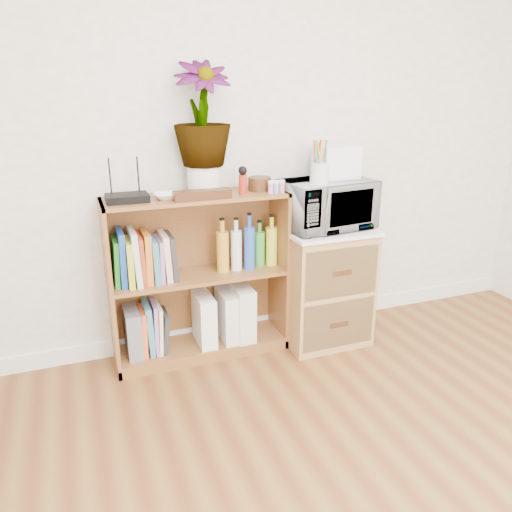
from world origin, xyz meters
TOP-DOWN VIEW (x-y plane):
  - skirting_board at (0.00, 2.24)m, footprint 4.00×0.02m
  - bookshelf at (-0.35, 2.10)m, footprint 1.00×0.30m
  - wicker_unit at (0.40, 2.02)m, footprint 0.50×0.45m
  - microwave at (0.40, 2.02)m, footprint 0.54×0.40m
  - pen_cup at (0.31, 1.95)m, footprint 0.10×0.10m
  - small_appliance at (0.49, 2.09)m, footprint 0.23×0.19m
  - router at (-0.71, 2.08)m, footprint 0.21×0.14m
  - white_bowl at (-0.51, 2.07)m, footprint 0.13×0.13m
  - plant_pot at (-0.29, 2.12)m, footprint 0.18×0.18m
  - potted_plant at (-0.29, 2.12)m, footprint 0.30×0.30m
  - trinket_box at (-0.34, 2.00)m, footprint 0.30×0.08m
  - kokeshi_doll at (-0.10, 2.06)m, footprint 0.05×0.05m
  - wooden_bowl at (0.02, 2.11)m, footprint 0.13×0.13m
  - paint_jars at (0.08, 2.01)m, footprint 0.11×0.04m
  - file_box at (-0.74, 2.10)m, footprint 0.08×0.22m
  - magazine_holder_left at (-0.33, 2.09)m, footprint 0.09×0.24m
  - magazine_holder_mid at (-0.19, 2.09)m, footprint 0.09×0.24m
  - magazine_holder_right at (-0.10, 2.09)m, footprint 0.10×0.26m
  - cookbooks at (-0.65, 2.10)m, footprint 0.33×0.20m
  - liquor_bottles at (-0.06, 2.10)m, footprint 0.37×0.07m
  - lower_books at (-0.63, 2.10)m, footprint 0.16×0.19m

SIDE VIEW (x-z plane):
  - skirting_board at x=0.00m, z-range 0.00..0.10m
  - file_box at x=-0.74m, z-range 0.07..0.34m
  - lower_books at x=-0.63m, z-range 0.06..0.35m
  - magazine_holder_mid at x=-0.19m, z-range 0.07..0.37m
  - magazine_holder_left at x=-0.33m, z-range 0.07..0.37m
  - magazine_holder_right at x=-0.10m, z-range 0.07..0.40m
  - wicker_unit at x=0.40m, z-range 0.00..0.70m
  - bookshelf at x=-0.35m, z-range 0.00..0.95m
  - cookbooks at x=-0.65m, z-range 0.48..0.78m
  - liquor_bottles at x=-0.06m, z-range 0.49..0.81m
  - microwave at x=0.40m, z-range 0.72..1.00m
  - white_bowl at x=-0.51m, z-range 0.95..0.98m
  - router at x=-0.71m, z-range 0.95..0.99m
  - trinket_box at x=-0.34m, z-range 0.95..1.00m
  - paint_jars at x=0.08m, z-range 0.95..1.00m
  - wooden_bowl at x=0.02m, z-range 0.95..1.02m
  - kokeshi_doll at x=-0.10m, z-range 0.95..1.05m
  - plant_pot at x=-0.29m, z-range 0.95..1.10m
  - pen_cup at x=0.31m, z-range 1.00..1.11m
  - small_appliance at x=0.49m, z-range 1.00..1.18m
  - potted_plant at x=-0.29m, z-range 1.10..1.64m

